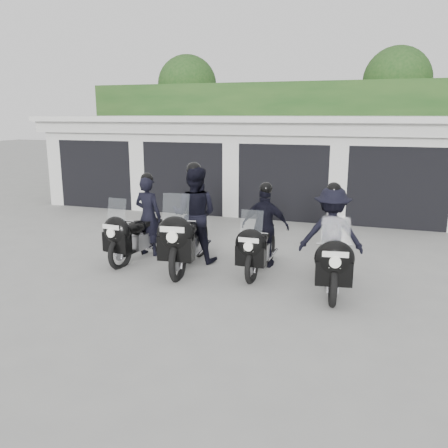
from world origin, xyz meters
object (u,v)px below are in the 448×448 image
(police_bike_c, at_px, (263,232))
(police_bike_b, at_px, (192,221))
(police_bike_a, at_px, (140,224))
(police_bike_d, at_px, (332,242))

(police_bike_c, bearing_deg, police_bike_b, -172.99)
(police_bike_a, bearing_deg, police_bike_c, 10.24)
(police_bike_b, relative_size, police_bike_c, 1.21)
(police_bike_b, xyz_separation_m, police_bike_c, (1.45, 0.16, -0.15))
(police_bike_a, bearing_deg, police_bike_d, 1.62)
(police_bike_d, bearing_deg, police_bike_c, 149.79)
(police_bike_b, xyz_separation_m, police_bike_d, (2.84, -0.38, -0.09))
(police_bike_a, relative_size, police_bike_b, 0.87)
(police_bike_a, xyz_separation_m, police_bike_b, (1.19, -0.04, 0.16))
(police_bike_b, bearing_deg, police_bike_a, 172.26)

